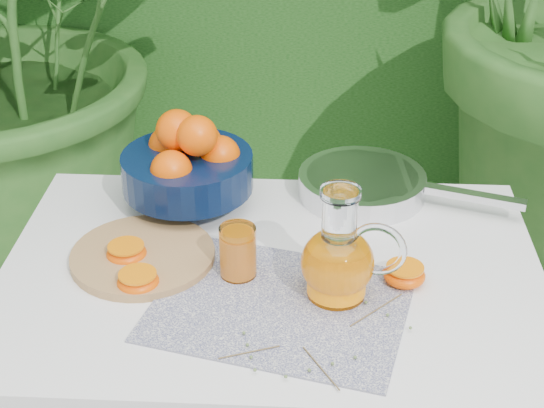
# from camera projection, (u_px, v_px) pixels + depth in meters

# --- Properties ---
(potted_plant_left) EXTENTS (2.08, 2.08, 1.66)m
(potted_plant_left) POSITION_uv_depth(u_px,v_px,m) (1.00, 27.00, 2.48)
(potted_plant_left) COLOR #2B6021
(potted_plant_left) RESTS_ON ground
(white_table) EXTENTS (1.00, 0.70, 0.75)m
(white_table) POSITION_uv_depth(u_px,v_px,m) (271.00, 306.00, 1.57)
(white_table) COLOR white
(white_table) RESTS_ON ground
(placemat) EXTENTS (0.50, 0.43, 0.00)m
(placemat) POSITION_uv_depth(u_px,v_px,m) (280.00, 305.00, 1.44)
(placemat) COLOR #0C0F43
(placemat) RESTS_ON white_table
(cutting_board) EXTENTS (0.32, 0.32, 0.02)m
(cutting_board) POSITION_uv_depth(u_px,v_px,m) (143.00, 256.00, 1.56)
(cutting_board) COLOR tan
(cutting_board) RESTS_ON white_table
(fruit_bowl) EXTENTS (0.34, 0.34, 0.21)m
(fruit_bowl) POSITION_uv_depth(u_px,v_px,m) (188.00, 163.00, 1.69)
(fruit_bowl) COLOR black
(fruit_bowl) RESTS_ON white_table
(juice_pitcher) EXTENTS (0.19, 0.15, 0.21)m
(juice_pitcher) POSITION_uv_depth(u_px,v_px,m) (339.00, 260.00, 1.43)
(juice_pitcher) COLOR white
(juice_pitcher) RESTS_ON white_table
(juice_tumbler) EXTENTS (0.08, 0.08, 0.10)m
(juice_tumbler) POSITION_uv_depth(u_px,v_px,m) (238.00, 252.00, 1.49)
(juice_tumbler) COLOR white
(juice_tumbler) RESTS_ON white_table
(saute_pan) EXTENTS (0.49, 0.34, 0.05)m
(saute_pan) POSITION_uv_depth(u_px,v_px,m) (364.00, 184.00, 1.76)
(saute_pan) COLOR silver
(saute_pan) RESTS_ON white_table
(orange_halves) EXTENTS (0.60, 0.18, 0.04)m
(orange_halves) POSITION_uv_depth(u_px,v_px,m) (222.00, 269.00, 1.50)
(orange_halves) COLOR #FF4702
(orange_halves) RESTS_ON white_table
(thyme_sprigs) EXTENTS (0.31, 0.25, 0.01)m
(thyme_sprigs) POSITION_uv_depth(u_px,v_px,m) (320.00, 341.00, 1.35)
(thyme_sprigs) COLOR brown
(thyme_sprigs) RESTS_ON white_table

